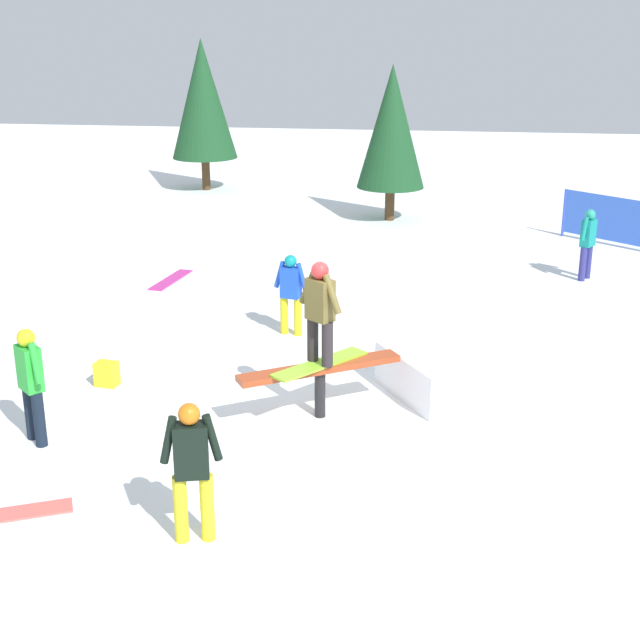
{
  "coord_description": "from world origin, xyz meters",
  "views": [
    {
      "loc": [
        -1.4,
        10.32,
        4.89
      ],
      "look_at": [
        0.0,
        0.0,
        1.31
      ],
      "focal_mm": 50.0,
      "sensor_mm": 36.0,
      "label": 1
    }
  ],
  "objects_px": {
    "backpack_on_snow": "(107,374)",
    "pine_tree_near": "(392,127)",
    "bystander_green": "(31,380)",
    "bystander_teal": "(588,240)",
    "pine_tree_far": "(203,99)",
    "bystander_black": "(192,465)",
    "rail_feature": "(320,373)",
    "main_rider_on_rail": "(320,315)",
    "loose_snowboard_coral": "(0,516)",
    "loose_snowboard_magenta": "(171,280)",
    "bystander_blue": "(291,290)"
  },
  "relations": [
    {
      "from": "backpack_on_snow",
      "to": "pine_tree_near",
      "type": "xyz_separation_m",
      "value": [
        -3.24,
        -11.08,
        2.13
      ]
    },
    {
      "from": "bystander_green",
      "to": "bystander_teal",
      "type": "relative_size",
      "value": 1.05
    },
    {
      "from": "bystander_green",
      "to": "pine_tree_far",
      "type": "bearing_deg",
      "value": 139.91
    },
    {
      "from": "bystander_black",
      "to": "pine_tree_far",
      "type": "xyz_separation_m",
      "value": [
        4.6,
        -18.03,
        1.77
      ]
    },
    {
      "from": "rail_feature",
      "to": "main_rider_on_rail",
      "type": "relative_size",
      "value": 1.47
    },
    {
      "from": "bystander_black",
      "to": "loose_snowboard_coral",
      "type": "xyz_separation_m",
      "value": [
        2.1,
        -0.14,
        -0.81
      ]
    },
    {
      "from": "loose_snowboard_coral",
      "to": "pine_tree_far",
      "type": "xyz_separation_m",
      "value": [
        2.49,
        -17.89,
        2.58
      ]
    },
    {
      "from": "rail_feature",
      "to": "bystander_green",
      "type": "height_order",
      "value": "bystander_green"
    },
    {
      "from": "bystander_black",
      "to": "pine_tree_near",
      "type": "relative_size",
      "value": 0.39
    },
    {
      "from": "bystander_teal",
      "to": "loose_snowboard_magenta",
      "type": "height_order",
      "value": "bystander_teal"
    },
    {
      "from": "pine_tree_far",
      "to": "bystander_teal",
      "type": "bearing_deg",
      "value": 139.87
    },
    {
      "from": "pine_tree_near",
      "to": "pine_tree_far",
      "type": "height_order",
      "value": "pine_tree_far"
    },
    {
      "from": "main_rider_on_rail",
      "to": "loose_snowboard_magenta",
      "type": "xyz_separation_m",
      "value": [
        3.7,
        -5.72,
        -1.36
      ]
    },
    {
      "from": "rail_feature",
      "to": "pine_tree_near",
      "type": "distance_m",
      "value": 11.8
    },
    {
      "from": "rail_feature",
      "to": "loose_snowboard_coral",
      "type": "bearing_deg",
      "value": 12.04
    },
    {
      "from": "loose_snowboard_magenta",
      "to": "bystander_blue",
      "type": "bearing_deg",
      "value": 54.65
    },
    {
      "from": "main_rider_on_rail",
      "to": "bystander_black",
      "type": "height_order",
      "value": "main_rider_on_rail"
    },
    {
      "from": "rail_feature",
      "to": "main_rider_on_rail",
      "type": "distance_m",
      "value": 0.77
    },
    {
      "from": "main_rider_on_rail",
      "to": "bystander_black",
      "type": "distance_m",
      "value": 3.14
    },
    {
      "from": "loose_snowboard_coral",
      "to": "pine_tree_near",
      "type": "xyz_separation_m",
      "value": [
        -3.1,
        -14.52,
        2.29
      ]
    },
    {
      "from": "pine_tree_near",
      "to": "bystander_blue",
      "type": "bearing_deg",
      "value": 83.13
    },
    {
      "from": "pine_tree_far",
      "to": "loose_snowboard_magenta",
      "type": "bearing_deg",
      "value": 100.48
    },
    {
      "from": "bystander_teal",
      "to": "main_rider_on_rail",
      "type": "bearing_deg",
      "value": 0.87
    },
    {
      "from": "bystander_teal",
      "to": "pine_tree_far",
      "type": "relative_size",
      "value": 0.32
    },
    {
      "from": "bystander_teal",
      "to": "loose_snowboard_magenta",
      "type": "bearing_deg",
      "value": -49.07
    },
    {
      "from": "rail_feature",
      "to": "bystander_black",
      "type": "bearing_deg",
      "value": 42.38
    },
    {
      "from": "backpack_on_snow",
      "to": "main_rider_on_rail",
      "type": "bearing_deg",
      "value": -3.3
    },
    {
      "from": "backpack_on_snow",
      "to": "pine_tree_near",
      "type": "distance_m",
      "value": 11.73
    },
    {
      "from": "bystander_green",
      "to": "bystander_teal",
      "type": "bearing_deg",
      "value": 89.33
    },
    {
      "from": "bystander_green",
      "to": "pine_tree_near",
      "type": "height_order",
      "value": "pine_tree_near"
    },
    {
      "from": "loose_snowboard_coral",
      "to": "pine_tree_near",
      "type": "distance_m",
      "value": 15.02
    },
    {
      "from": "bystander_green",
      "to": "bystander_black",
      "type": "bearing_deg",
      "value": 6.1
    },
    {
      "from": "bystander_blue",
      "to": "bystander_green",
      "type": "bearing_deg",
      "value": -106.12
    },
    {
      "from": "pine_tree_near",
      "to": "pine_tree_far",
      "type": "bearing_deg",
      "value": -31.1
    },
    {
      "from": "main_rider_on_rail",
      "to": "pine_tree_far",
      "type": "xyz_separation_m",
      "value": [
        5.42,
        -15.05,
        1.22
      ]
    },
    {
      "from": "bystander_black",
      "to": "pine_tree_far",
      "type": "distance_m",
      "value": 18.69
    },
    {
      "from": "bystander_green",
      "to": "pine_tree_far",
      "type": "height_order",
      "value": "pine_tree_far"
    },
    {
      "from": "bystander_blue",
      "to": "pine_tree_near",
      "type": "distance_m",
      "value": 8.87
    },
    {
      "from": "bystander_blue",
      "to": "bystander_black",
      "type": "bearing_deg",
      "value": -75.75
    },
    {
      "from": "loose_snowboard_coral",
      "to": "pine_tree_far",
      "type": "relative_size",
      "value": 0.34
    },
    {
      "from": "main_rider_on_rail",
      "to": "bystander_green",
      "type": "xyz_separation_m",
      "value": [
        3.28,
        1.18,
        -0.56
      ]
    },
    {
      "from": "bystander_teal",
      "to": "backpack_on_snow",
      "type": "xyz_separation_m",
      "value": [
        7.32,
        6.29,
        -0.61
      ]
    },
    {
      "from": "rail_feature",
      "to": "loose_snowboard_coral",
      "type": "distance_m",
      "value": 4.13
    },
    {
      "from": "rail_feature",
      "to": "bystander_teal",
      "type": "height_order",
      "value": "bystander_teal"
    },
    {
      "from": "main_rider_on_rail",
      "to": "bystander_black",
      "type": "relative_size",
      "value": 0.92
    },
    {
      "from": "bystander_black",
      "to": "pine_tree_near",
      "type": "bearing_deg",
      "value": 71.35
    },
    {
      "from": "loose_snowboard_coral",
      "to": "rail_feature",
      "type": "bearing_deg",
      "value": -160.98
    },
    {
      "from": "pine_tree_near",
      "to": "pine_tree_far",
      "type": "distance_m",
      "value": 6.54
    },
    {
      "from": "bystander_teal",
      "to": "pine_tree_far",
      "type": "distance_m",
      "value": 12.79
    },
    {
      "from": "loose_snowboard_magenta",
      "to": "backpack_on_snow",
      "type": "distance_m",
      "value": 5.16
    }
  ]
}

